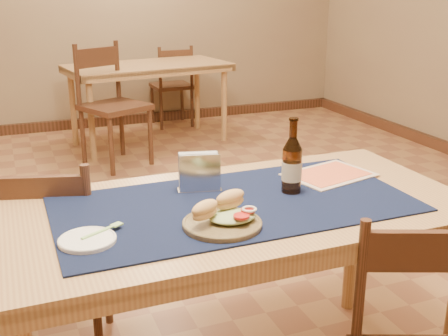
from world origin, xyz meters
name	(u,v)px	position (x,y,z in m)	size (l,w,h in m)	color
main_table	(235,227)	(0.00, -0.80, 0.67)	(1.60, 0.80, 0.75)	tan
placemat	(235,204)	(0.00, -0.80, 0.75)	(1.20, 0.60, 0.01)	black
baseboard	(173,278)	(0.00, 0.00, 0.05)	(6.00, 7.00, 0.10)	#4A291A
back_table	(148,73)	(0.58, 2.64, 0.67)	(1.54, 0.92, 0.75)	tan
chair_main_far	(53,256)	(-0.58, -0.35, 0.45)	(0.49, 0.49, 0.87)	#4A291A
chair_back_near	(111,103)	(0.13, 2.13, 0.52)	(0.61, 0.61, 1.00)	#4A291A
chair_back_far	(172,84)	(0.98, 3.22, 0.44)	(0.40, 0.40, 0.85)	#4A291A
sandwich_plate	(224,218)	(-0.10, -0.96, 0.78)	(0.25, 0.25, 0.09)	brown
side_plate	(87,240)	(-0.51, -0.92, 0.76)	(0.17, 0.17, 0.01)	white
fork	(105,229)	(-0.45, -0.88, 0.77)	(0.14, 0.09, 0.00)	#92CE71
beer_bottle	(292,165)	(0.23, -0.77, 0.86)	(0.07, 0.07, 0.27)	#48240D
napkin_holder	(199,173)	(-0.07, -0.64, 0.82)	(0.17, 0.09, 0.14)	silver
menu_card	(329,174)	(0.45, -0.67, 0.76)	(0.37, 0.30, 0.01)	beige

